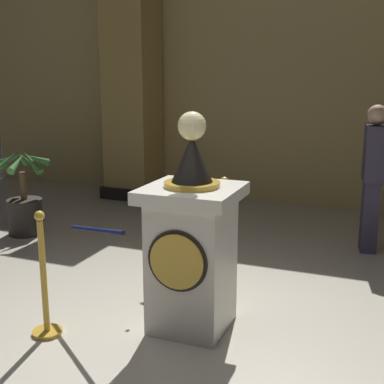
% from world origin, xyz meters
% --- Properties ---
extents(ground_plane, '(11.49, 11.49, 0.00)m').
position_xyz_m(ground_plane, '(0.00, 0.00, 0.00)').
color(ground_plane, beige).
extents(back_wall, '(11.49, 0.16, 4.01)m').
position_xyz_m(back_wall, '(0.00, 4.88, 2.01)').
color(back_wall, tan).
rests_on(back_wall, ground_plane).
extents(pedestal_clock, '(0.74, 0.74, 1.77)m').
position_xyz_m(pedestal_clock, '(0.22, 0.31, 0.71)').
color(pedestal_clock, silver).
rests_on(pedestal_clock, ground_plane).
extents(stanchion_near, '(0.24, 0.24, 1.07)m').
position_xyz_m(stanchion_near, '(0.15, 1.36, 0.38)').
color(stanchion_near, gold).
rests_on(stanchion_near, ground_plane).
extents(stanchion_far, '(0.24, 0.24, 1.03)m').
position_xyz_m(stanchion_far, '(-0.82, -0.24, 0.36)').
color(stanchion_far, gold).
rests_on(stanchion_far, ground_plane).
extents(velvet_rope, '(1.30, 1.31, 0.22)m').
position_xyz_m(velvet_rope, '(-0.33, 0.56, 0.79)').
color(velvet_rope, '#141947').
extents(column_left, '(0.92, 0.92, 3.85)m').
position_xyz_m(column_left, '(-2.47, 4.38, 1.91)').
color(column_left, black).
rests_on(column_left, ground_plane).
extents(potted_palm_left, '(0.78, 0.74, 1.15)m').
position_xyz_m(potted_palm_left, '(-2.76, 1.88, 0.38)').
color(potted_palm_left, '#2D2823').
rests_on(potted_palm_left, ground_plane).
extents(bystander_guest, '(0.27, 0.39, 1.72)m').
position_xyz_m(bystander_guest, '(1.47, 2.84, 0.92)').
color(bystander_guest, '#383347').
rests_on(bystander_guest, ground_plane).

